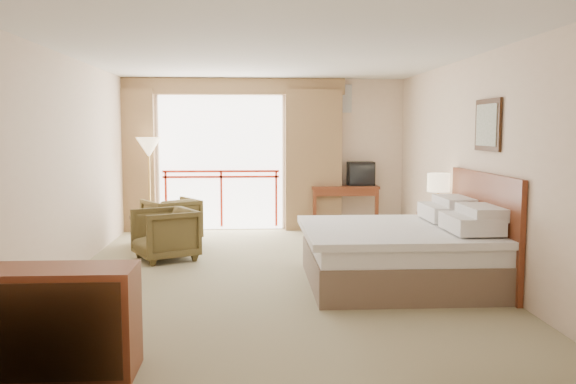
{
  "coord_description": "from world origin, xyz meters",
  "views": [
    {
      "loc": [
        -0.23,
        -7.5,
        1.8
      ],
      "look_at": [
        0.23,
        0.4,
        0.99
      ],
      "focal_mm": 38.0,
      "sensor_mm": 36.0,
      "label": 1
    }
  ],
  "objects": [
    {
      "name": "floor",
      "position": [
        0.0,
        0.0,
        0.0
      ],
      "size": [
        7.0,
        7.0,
        0.0
      ],
      "primitive_type": "plane",
      "color": "gray",
      "rests_on": "ground"
    },
    {
      "name": "ceiling",
      "position": [
        0.0,
        0.0,
        2.7
      ],
      "size": [
        7.0,
        7.0,
        0.0
      ],
      "primitive_type": "plane",
      "rotation": [
        3.14,
        0.0,
        0.0
      ],
      "color": "white",
      "rests_on": "wall_back"
    },
    {
      "name": "wall_back",
      "position": [
        0.0,
        3.5,
        1.35
      ],
      "size": [
        5.0,
        0.0,
        5.0
      ],
      "primitive_type": "plane",
      "rotation": [
        1.57,
        0.0,
        0.0
      ],
      "color": "beige",
      "rests_on": "ground"
    },
    {
      "name": "wall_front",
      "position": [
        0.0,
        -3.5,
        1.35
      ],
      "size": [
        5.0,
        0.0,
        5.0
      ],
      "primitive_type": "plane",
      "rotation": [
        -1.57,
        0.0,
        0.0
      ],
      "color": "beige",
      "rests_on": "ground"
    },
    {
      "name": "wall_left",
      "position": [
        -2.5,
        0.0,
        1.35
      ],
      "size": [
        0.0,
        7.0,
        7.0
      ],
      "primitive_type": "plane",
      "rotation": [
        1.57,
        0.0,
        1.57
      ],
      "color": "beige",
      "rests_on": "ground"
    },
    {
      "name": "wall_right",
      "position": [
        2.5,
        0.0,
        1.35
      ],
      "size": [
        0.0,
        7.0,
        7.0
      ],
      "primitive_type": "plane",
      "rotation": [
        1.57,
        0.0,
        -1.57
      ],
      "color": "beige",
      "rests_on": "ground"
    },
    {
      "name": "balcony_door",
      "position": [
        -0.8,
        3.48,
        1.2
      ],
      "size": [
        2.4,
        0.0,
        2.4
      ],
      "primitive_type": "plane",
      "rotation": [
        1.57,
        0.0,
        0.0
      ],
      "color": "white",
      "rests_on": "wall_back"
    },
    {
      "name": "balcony_railing",
      "position": [
        -0.8,
        3.46,
        0.81
      ],
      "size": [
        2.09,
        0.03,
        1.02
      ],
      "color": "red",
      "rests_on": "wall_back"
    },
    {
      "name": "curtain_left",
      "position": [
        -2.45,
        3.35,
        1.25
      ],
      "size": [
        1.0,
        0.26,
        2.5
      ],
      "primitive_type": "cube",
      "color": "brown",
      "rests_on": "wall_back"
    },
    {
      "name": "curtain_right",
      "position": [
        0.85,
        3.35,
        1.25
      ],
      "size": [
        1.0,
        0.26,
        2.5
      ],
      "primitive_type": "cube",
      "color": "brown",
      "rests_on": "wall_back"
    },
    {
      "name": "valance",
      "position": [
        -0.8,
        3.38,
        2.55
      ],
      "size": [
        4.4,
        0.22,
        0.28
      ],
      "primitive_type": "cube",
      "color": "brown",
      "rests_on": "wall_back"
    },
    {
      "name": "hvac_vent",
      "position": [
        1.3,
        3.47,
        2.35
      ],
      "size": [
        0.5,
        0.04,
        0.5
      ],
      "primitive_type": "cube",
      "color": "silver",
      "rests_on": "wall_back"
    },
    {
      "name": "bed",
      "position": [
        1.5,
        -0.6,
        0.38
      ],
      "size": [
        2.13,
        2.06,
        0.97
      ],
      "color": "brown",
      "rests_on": "floor"
    },
    {
      "name": "headboard",
      "position": [
        2.46,
        -0.6,
        0.65
      ],
      "size": [
        0.06,
        2.1,
        1.3
      ],
      "primitive_type": "cube",
      "color": "#5F2918",
      "rests_on": "wall_right"
    },
    {
      "name": "framed_art",
      "position": [
        2.47,
        -0.6,
        1.85
      ],
      "size": [
        0.04,
        0.72,
        0.6
      ],
      "color": "black",
      "rests_on": "wall_right"
    },
    {
      "name": "nightstand",
      "position": [
        2.29,
        0.57,
        0.33
      ],
      "size": [
        0.47,
        0.55,
        0.65
      ],
      "primitive_type": "cube",
      "rotation": [
        0.0,
        0.0,
        0.02
      ],
      "color": "#5F2918",
      "rests_on": "floor"
    },
    {
      "name": "table_lamp",
      "position": [
        2.29,
        0.62,
        1.07
      ],
      "size": [
        0.3,
        0.3,
        0.53
      ],
      "rotation": [
        0.0,
        0.0,
        0.35
      ],
      "color": "tan",
      "rests_on": "nightstand"
    },
    {
      "name": "phone",
      "position": [
        2.24,
        0.42,
        0.7
      ],
      "size": [
        0.22,
        0.19,
        0.08
      ],
      "primitive_type": "cube",
      "rotation": [
        0.0,
        0.0,
        -0.28
      ],
      "color": "black",
      "rests_on": "nightstand"
    },
    {
      "name": "desk",
      "position": [
        1.41,
        3.45,
        0.62
      ],
      "size": [
        1.21,
        0.59,
        0.79
      ],
      "rotation": [
        0.0,
        0.0,
        -0.07
      ],
      "color": "#5F2918",
      "rests_on": "floor"
    },
    {
      "name": "tv",
      "position": [
        1.71,
        3.39,
        1.0
      ],
      "size": [
        0.47,
        0.38,
        0.43
      ],
      "rotation": [
        0.0,
        0.0,
        0.06
      ],
      "color": "black",
      "rests_on": "desk"
    },
    {
      "name": "coffee_maker",
      "position": [
        1.06,
        3.39,
        0.91
      ],
      "size": [
        0.11,
        0.11,
        0.24
      ],
      "primitive_type": "cylinder",
      "rotation": [
        0.0,
        0.0,
        -0.02
      ],
      "color": "black",
      "rests_on": "desk"
    },
    {
      "name": "cup",
      "position": [
        1.21,
        3.34,
        0.84
      ],
      "size": [
        0.07,
        0.07,
        0.1
      ],
      "primitive_type": "cylinder",
      "rotation": [
        0.0,
        0.0,
        -0.09
      ],
      "color": "white",
      "rests_on": "desk"
    },
    {
      "name": "wastebasket",
      "position": [
        0.86,
        2.61,
        0.15
      ],
      "size": [
        0.3,
        0.3,
        0.31
      ],
      "primitive_type": "cylinder",
      "rotation": [
        0.0,
        0.0,
        -0.22
      ],
      "color": "black",
      "rests_on": "floor"
    },
    {
      "name": "armchair_far",
      "position": [
        -1.54,
        2.25,
        0.0
      ],
      "size": [
        1.05,
        1.06,
        0.71
      ],
      "primitive_type": "imported",
      "rotation": [
        0.0,
        0.0,
        -2.58
      ],
      "color": "#493C1F",
      "rests_on": "floor"
    },
    {
      "name": "armchair_near",
      "position": [
        -1.45,
        0.9,
        0.0
      ],
      "size": [
        1.05,
        1.04,
        0.71
      ],
      "primitive_type": "imported",
      "rotation": [
        0.0,
        0.0,
        -1.09
      ],
      "color": "#493C1F",
      "rests_on": "floor"
    },
    {
      "name": "side_table",
      "position": [
        -1.83,
        1.59,
        0.35
      ],
      "size": [
        0.47,
        0.47,
        0.52
      ],
      "rotation": [
        0.0,
        0.0,
        0.02
      ],
      "color": "black",
      "rests_on": "floor"
    },
    {
      "name": "book",
      "position": [
        -1.83,
        1.59,
        0.52
      ],
      "size": [
        0.24,
        0.26,
        0.02
      ],
      "primitive_type": "imported",
      "rotation": [
        0.0,
        0.0,
        0.54
      ],
      "color": "white",
      "rests_on": "side_table"
    },
    {
      "name": "floor_lamp",
      "position": [
        -1.99,
        2.98,
        1.43
      ],
      "size": [
        0.42,
        0.42,
        1.66
      ],
      "rotation": [
        0.0,
        0.0,
        -0.2
      ],
      "color": "tan",
      "rests_on": "floor"
    },
    {
      "name": "dresser",
      "position": [
        -1.7,
        -3.08,
        0.4
      ],
      "size": [
        1.2,
        0.51,
        0.8
      ],
      "rotation": [
        0.0,
        0.0,
        -0.07
      ],
      "color": "#5F2918",
      "rests_on": "floor"
    }
  ]
}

